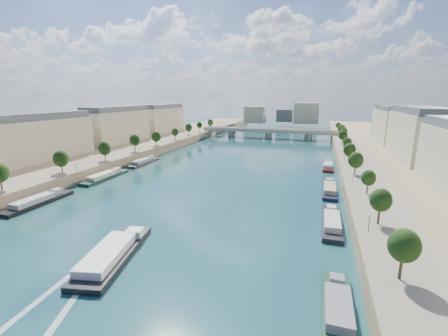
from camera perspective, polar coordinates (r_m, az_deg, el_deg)
The scene contains 17 objects.
ground at distance 134.58m, azimuth -0.39°, elevation -1.29°, with size 700.00×700.00×0.00m, color #0B2F32.
quay_left at distance 170.26m, azimuth -24.08°, elevation 1.55°, with size 44.00×520.00×5.00m, color #9E8460.
quay_right at distance 131.41m, azimuth 31.01°, elevation -2.53°, with size 44.00×520.00×5.00m, color #9E8460.
pave_left at distance 160.24m, azimuth -20.15°, elevation 2.14°, with size 14.00×520.00×0.10m, color gray.
pave_right at distance 128.05m, azimuth 24.63°, elevation -1.00°, with size 14.00×520.00×0.10m, color gray.
trees_left at distance 159.67m, azimuth -19.31°, elevation 4.15°, with size 4.80×268.80×8.26m.
trees_right at distance 136.43m, azimuth 23.57°, elevation 2.28°, with size 4.80×268.80×8.26m.
lamps_left at distance 149.31m, azimuth -21.20°, elevation 2.33°, with size 0.36×200.36×4.28m.
lamps_right at distance 131.82m, azimuth 22.58°, elevation 0.81°, with size 0.36×200.36×4.28m.
buildings_left at distance 185.73m, azimuth -25.07°, elevation 6.73°, with size 16.00×226.00×23.20m.
buildings_right at distance 143.72m, azimuth 35.70°, elevation 3.79°, with size 16.00×226.00×23.20m.
skyline at distance 345.65m, azimuth 11.76°, elevation 10.03°, with size 79.00×42.00×22.00m.
bridge at distance 253.03m, azimuth 8.52°, elevation 6.77°, with size 112.00×12.00×8.15m.
tour_barge at distance 72.31m, azimuth -20.34°, elevation -15.06°, with size 12.93×27.42×3.69m.
wake at distance 62.79m, azimuth -30.27°, elevation -21.92°, with size 12.99×26.00×0.04m.
moored_barges_left at distance 115.26m, azimuth -32.14°, elevation -5.60°, with size 5.00×151.35×3.60m.
moored_barges_right at distance 85.05m, azimuth 19.89°, elevation -10.66°, with size 5.00×160.60×3.60m.
Camera 1 is at (40.70, -23.51, 34.66)m, focal length 24.00 mm.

